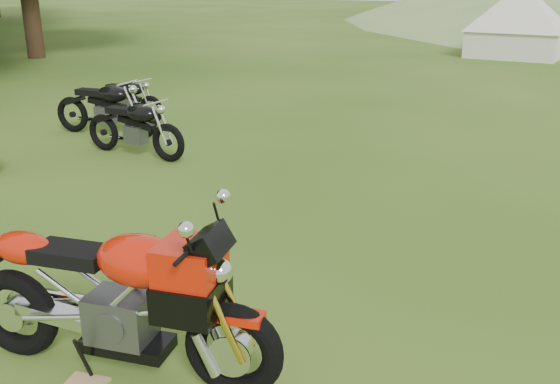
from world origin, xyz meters
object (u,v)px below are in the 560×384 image
at_px(sport_motorcycle, 115,287).
at_px(vintage_moto_d, 105,106).
at_px(vintage_moto_a, 134,126).
at_px(vintage_moto_c, 127,98).
at_px(tent_left, 519,18).

xyz_separation_m(sport_motorcycle, vintage_moto_d, (-4.65, 5.42, -0.16)).
relative_size(sport_motorcycle, vintage_moto_a, 1.24).
relative_size(vintage_moto_c, tent_left, 0.57).
bearing_deg(vintage_moto_a, vintage_moto_d, 150.77).
xyz_separation_m(vintage_moto_a, vintage_moto_d, (-1.27, 0.84, 0.04)).
bearing_deg(vintage_moto_c, vintage_moto_a, -45.14).
bearing_deg(vintage_moto_d, vintage_moto_a, -37.43).
height_order(sport_motorcycle, vintage_moto_c, sport_motorcycle).
height_order(sport_motorcycle, vintage_moto_d, sport_motorcycle).
xyz_separation_m(sport_motorcycle, tent_left, (0.72, 20.15, 0.57)).
bearing_deg(tent_left, sport_motorcycle, -87.07).
bearing_deg(tent_left, vintage_moto_d, -105.06).
bearing_deg(tent_left, vintage_moto_c, -108.09).
bearing_deg(tent_left, vintage_moto_a, -99.80).
bearing_deg(vintage_moto_c, tent_left, 71.15).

